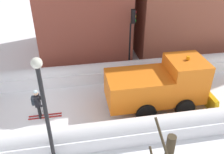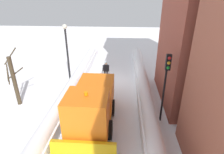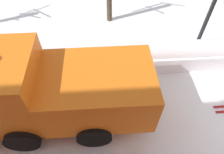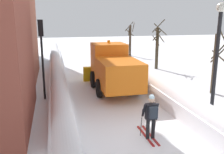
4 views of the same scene
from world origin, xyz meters
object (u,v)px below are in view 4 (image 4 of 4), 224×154
traffic_light_pole (42,44)px  street_lamp (217,49)px  skier (151,115)px  plow_truck (114,68)px  bare_tree_far (130,39)px  bare_tree_mid (157,46)px  bare_tree_near (215,63)px

traffic_light_pole → street_lamp: size_ratio=0.86×
street_lamp → skier: bearing=-165.1°
plow_truck → bare_tree_far: size_ratio=1.47×
plow_truck → bare_tree_mid: bearing=47.2°
skier → bare_tree_mid: bare_tree_mid is taller
street_lamp → bare_tree_near: size_ratio=1.24×
street_lamp → bare_tree_mid: (2.38, 11.77, -1.27)m
skier → bare_tree_far: bare_tree_far is taller
bare_tree_near → bare_tree_mid: bearing=92.9°
plow_truck → street_lamp: bearing=-62.3°
skier → bare_tree_mid: bearing=66.0°
skier → street_lamp: size_ratio=0.35×
bare_tree_mid → skier: bearing=-114.0°
plow_truck → bare_tree_far: 15.10m
skier → plow_truck: bearing=88.6°
plow_truck → bare_tree_far: (5.49, 14.06, 0.48)m
bare_tree_near → bare_tree_far: 16.07m
bare_tree_near → bare_tree_mid: size_ratio=0.95×
traffic_light_pole → street_lamp: (7.36, -5.24, 0.16)m
traffic_light_pole → street_lamp: 9.03m
bare_tree_mid → bare_tree_far: size_ratio=1.09×
street_lamp → plow_truck: bearing=117.7°
skier → street_lamp: (3.25, 0.87, 2.31)m
street_lamp → bare_tree_mid: size_ratio=1.18×
skier → bare_tree_near: size_ratio=0.43×
skier → bare_tree_far: (5.65, 20.80, 0.96)m
street_lamp → bare_tree_far: street_lamp is taller
plow_truck → bare_tree_mid: bare_tree_mid is taller
skier → traffic_light_pole: 7.67m
traffic_light_pole → bare_tree_far: size_ratio=1.11×
street_lamp → bare_tree_far: size_ratio=1.29×
skier → bare_tree_far: 21.57m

